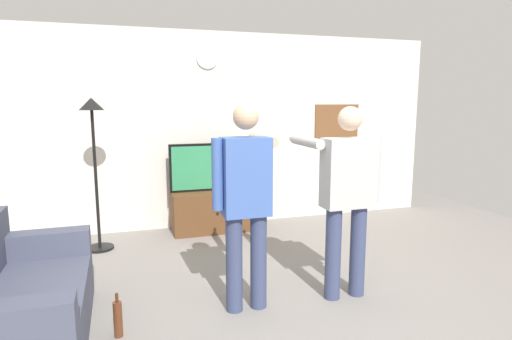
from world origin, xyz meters
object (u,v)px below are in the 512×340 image
at_px(tv_stand, 214,211).
at_px(floor_lamp, 94,142).
at_px(beverage_bottle, 118,319).
at_px(television, 213,167).
at_px(framed_picture, 336,125).
at_px(wall_clock, 207,58).
at_px(side_couch, 14,305).
at_px(person_standing_nearer_couch, 347,191).
at_px(person_standing_nearer_lamp, 246,196).

xyz_separation_m(tv_stand, floor_lamp, (-1.47, -0.33, 1.01)).
bearing_deg(tv_stand, beverage_bottle, -117.26).
bearing_deg(television, tv_stand, -90.00).
bearing_deg(framed_picture, floor_lamp, -169.73).
bearing_deg(wall_clock, beverage_bottle, -114.70).
distance_m(framed_picture, side_couch, 4.84).
bearing_deg(floor_lamp, wall_clock, 22.91).
bearing_deg(wall_clock, framed_picture, 0.14).
xyz_separation_m(television, side_couch, (-1.94, -2.37, -0.56)).
distance_m(television, person_standing_nearer_couch, 2.46).
relative_size(framed_picture, person_standing_nearer_lamp, 0.41).
xyz_separation_m(wall_clock, floor_lamp, (-1.47, -0.62, -1.05)).
xyz_separation_m(television, person_standing_nearer_lamp, (-0.20, -2.31, 0.10)).
xyz_separation_m(framed_picture, person_standing_nearer_lamp, (-2.18, -2.56, -0.42)).
bearing_deg(beverage_bottle, person_standing_nearer_couch, 3.10).
xyz_separation_m(tv_stand, person_standing_nearer_couch, (0.72, -2.31, 0.70)).
relative_size(framed_picture, side_couch, 0.44).
relative_size(television, floor_lamp, 0.65).
height_order(television, framed_picture, framed_picture).
relative_size(television, side_couch, 0.71).
xyz_separation_m(person_standing_nearer_lamp, side_couch, (-1.75, -0.06, -0.66)).
xyz_separation_m(television, beverage_bottle, (-1.24, -2.46, -0.73)).
xyz_separation_m(television, wall_clock, (0.00, 0.24, 1.46)).
bearing_deg(framed_picture, beverage_bottle, -139.99).
distance_m(framed_picture, person_standing_nearer_lamp, 3.39).
xyz_separation_m(tv_stand, wall_clock, (0.00, 0.29, 2.06)).
height_order(floor_lamp, side_couch, floor_lamp).
xyz_separation_m(tv_stand, television, (-0.00, 0.05, 0.60)).
distance_m(television, framed_picture, 2.07).
relative_size(floor_lamp, side_couch, 1.10).
distance_m(person_standing_nearer_couch, side_couch, 2.74).
height_order(television, side_couch, television).
bearing_deg(person_standing_nearer_lamp, framed_picture, 49.57).
xyz_separation_m(person_standing_nearer_lamp, person_standing_nearer_couch, (0.91, -0.04, -0.00)).
bearing_deg(tv_stand, person_standing_nearer_lamp, -94.99).
xyz_separation_m(tv_stand, side_couch, (-1.94, -2.33, 0.04)).
relative_size(television, framed_picture, 1.62).
xyz_separation_m(television, framed_picture, (1.98, 0.25, 0.52)).
bearing_deg(person_standing_nearer_couch, wall_clock, 105.40).
bearing_deg(person_standing_nearer_couch, tv_stand, 107.22).
distance_m(tv_stand, floor_lamp, 1.81).
xyz_separation_m(floor_lamp, person_standing_nearer_lamp, (1.27, -1.94, -0.31)).
distance_m(person_standing_nearer_couch, beverage_bottle, 2.13).
bearing_deg(wall_clock, tv_stand, -90.00).
bearing_deg(television, beverage_bottle, -116.82).
relative_size(wall_clock, side_couch, 0.18).
relative_size(wall_clock, person_standing_nearer_lamp, 0.17).
xyz_separation_m(floor_lamp, side_couch, (-0.48, -2.00, -0.97)).
bearing_deg(side_couch, tv_stand, 50.15).
bearing_deg(television, wall_clock, 90.00).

